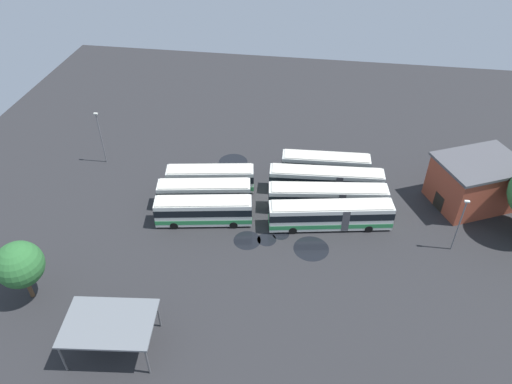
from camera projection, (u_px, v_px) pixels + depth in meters
ground_plane at (267, 199)px, 64.35m from camera, size 95.88×95.88×0.00m
bus_row0_slot0 at (325, 166)px, 67.11m from camera, size 12.23×3.08×3.58m
bus_row0_slot1 at (326, 181)px, 64.35m from camera, size 15.24×3.48×3.58m
bus_row0_slot2 at (328, 198)px, 61.48m from camera, size 15.30×4.35×3.58m
bus_row0_slot3 at (331, 215)px, 58.83m from camera, size 15.30×5.17×3.58m
bus_row1_slot1 at (210, 179)px, 64.71m from camera, size 11.86×4.35×3.58m
bus_row1_slot2 at (204, 193)px, 62.17m from camera, size 12.14×4.42×3.58m
bus_row1_slot3 at (204, 211)px, 59.46m from camera, size 12.15×4.44×3.58m
depot_building at (475, 182)px, 61.86m from camera, size 12.56×11.34×6.43m
maintenance_shelter at (109, 324)px, 44.18m from camera, size 8.94×6.65×3.85m
lamp_post_by_building at (101, 136)px, 68.42m from camera, size 0.56×0.28×8.11m
lamp_post_mid_lot at (460, 223)px, 54.39m from camera, size 0.56×0.28×7.33m
tree_north_edge at (19, 265)px, 48.40m from camera, size 4.86×4.86×7.23m
puddle_between_rows at (311, 249)px, 56.93m from camera, size 4.22×4.22×0.01m
puddle_near_shelter at (267, 240)px, 58.14m from camera, size 2.32×2.32×0.01m
puddle_centre_drain at (247, 240)px, 58.04m from camera, size 3.31×3.31×0.01m
puddle_back_corner at (281, 234)px, 58.90m from camera, size 2.07×2.07×0.01m
puddle_front_lane at (233, 162)px, 71.15m from camera, size 4.25×4.25×0.01m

